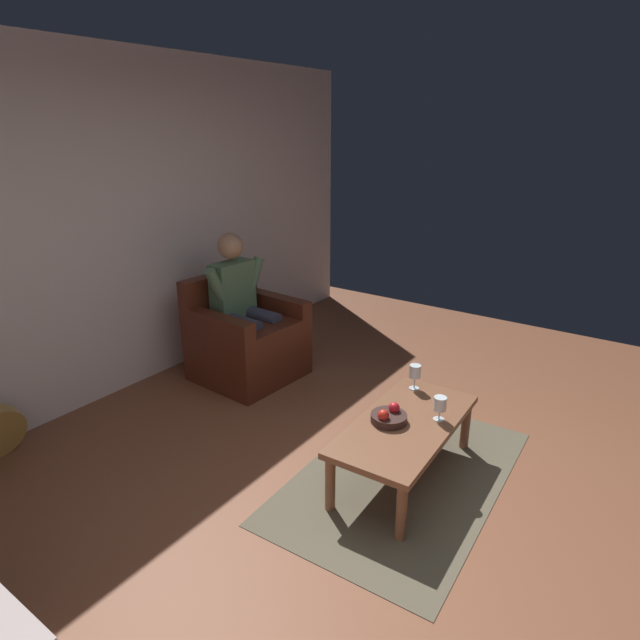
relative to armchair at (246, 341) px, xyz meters
The scene contains 9 objects.
ground_plane 2.21m from the armchair, 69.97° to the left, with size 6.95×6.95×0.00m, color brown.
wall_back 1.44m from the armchair, 43.72° to the right, with size 6.19×0.06×2.67m, color silver.
rug 1.90m from the armchair, 73.57° to the left, with size 1.84×1.14×0.01m, color brown.
armchair is the anchor object (origin of this frame).
person_seated 0.36m from the armchair, 93.55° to the right, with size 0.65×0.58×1.26m.
coffee_table 1.88m from the armchair, 73.57° to the left, with size 1.16×0.58×0.39m.
wine_glass_near 2.00m from the armchair, 78.72° to the left, with size 0.08×0.08×0.16m.
wine_glass_far 1.66m from the armchair, 86.60° to the left, with size 0.08×0.08×0.18m.
fruit_bowl 1.81m from the armchair, 71.07° to the left, with size 0.22×0.22×0.11m.
Camera 1 is at (2.44, 0.96, 2.10)m, focal length 30.18 mm.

